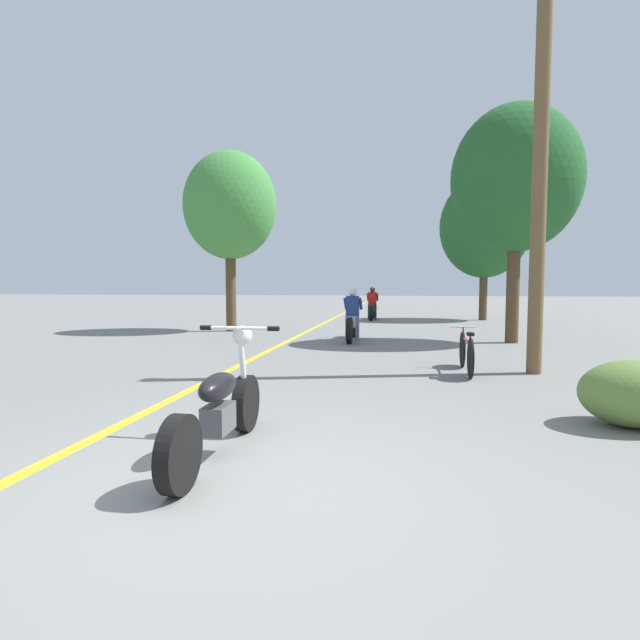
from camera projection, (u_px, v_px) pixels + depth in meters
ground_plane at (234, 483)px, 3.72m from camera, size 120.00×120.00×0.00m
lane_stripe_center at (311, 329)px, 16.34m from camera, size 0.14×48.00×0.01m
utility_pole at (541, 140)px, 8.03m from camera, size 1.10×0.24×7.41m
roadside_tree_right_near at (516, 179)px, 12.35m from camera, size 3.16×2.85×5.92m
roadside_tree_right_far at (485, 227)px, 20.29m from camera, size 3.60×3.24×5.88m
roadside_tree_left at (230, 206)px, 15.50m from camera, size 2.90×2.61×5.60m
roadside_bush at (635, 394)px, 5.18m from camera, size 1.10×0.88×0.70m
motorcycle_foreground at (220, 407)px, 4.33m from camera, size 0.79×2.11×1.09m
motorcycle_rider_lead at (352, 320)px, 13.14m from camera, size 0.50×2.17×1.40m
motorcycle_rider_far at (372, 307)px, 20.82m from camera, size 0.50×2.10×1.37m
bicycle_parked at (466, 352)px, 8.36m from camera, size 0.44×1.72×0.74m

